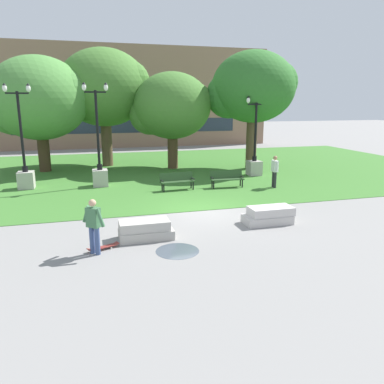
% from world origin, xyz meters
% --- Properties ---
extents(ground_plane, '(140.00, 140.00, 0.00)m').
position_xyz_m(ground_plane, '(0.00, 0.00, 0.00)').
color(ground_plane, gray).
extents(grass_lawn, '(40.00, 20.00, 0.02)m').
position_xyz_m(grass_lawn, '(0.00, 10.00, 0.01)').
color(grass_lawn, '#3D752D').
rests_on(grass_lawn, ground).
extents(concrete_block_center, '(1.80, 0.90, 0.64)m').
position_xyz_m(concrete_block_center, '(-2.78, -2.66, 0.31)').
color(concrete_block_center, '#B2ADA3').
rests_on(concrete_block_center, ground).
extents(concrete_block_left, '(1.86, 0.90, 0.64)m').
position_xyz_m(concrete_block_left, '(1.98, -2.27, 0.31)').
color(concrete_block_left, '#BCB7B2').
rests_on(concrete_block_left, ground).
extents(person_skateboarder, '(0.68, 0.80, 1.71)m').
position_xyz_m(person_skateboarder, '(-4.44, -3.57, 0.96)').
color(person_skateboarder, '#384C7A').
rests_on(person_skateboarder, ground).
extents(skateboard, '(1.02, 0.56, 0.14)m').
position_xyz_m(skateboard, '(-4.20, -3.29, 0.09)').
color(skateboard, maroon).
rests_on(skateboard, ground).
extents(puddle, '(1.35, 1.35, 0.01)m').
position_xyz_m(puddle, '(-2.00, -4.02, 0.00)').
color(puddle, '#47515B').
rests_on(puddle, ground).
extents(park_bench_near_left, '(1.84, 0.68, 0.90)m').
position_xyz_m(park_bench_near_left, '(-0.10, 4.08, 0.54)').
color(park_bench_near_left, '#284723').
rests_on(park_bench_near_left, grass_lawn).
extents(park_bench_near_right, '(1.83, 0.63, 0.90)m').
position_xyz_m(park_bench_near_right, '(2.62, 3.98, 0.54)').
color(park_bench_near_right, '#284723').
rests_on(park_bench_near_right, grass_lawn).
extents(lamp_post_center, '(1.32, 0.80, 5.41)m').
position_xyz_m(lamp_post_center, '(-7.75, 6.51, 1.11)').
color(lamp_post_center, '#ADA89E').
rests_on(lamp_post_center, grass_lawn).
extents(lamp_post_left, '(1.32, 0.80, 4.86)m').
position_xyz_m(lamp_post_left, '(5.50, 6.76, 1.01)').
color(lamp_post_left, '#ADA89E').
rests_on(lamp_post_left, grass_lawn).
extents(lamp_post_right, '(1.32, 0.80, 5.48)m').
position_xyz_m(lamp_post_right, '(-3.94, 6.09, 1.12)').
color(lamp_post_right, '#ADA89E').
rests_on(lamp_post_right, grass_lawn).
extents(tree_near_left, '(5.79, 5.51, 7.81)m').
position_xyz_m(tree_near_left, '(6.24, 9.10, 5.40)').
color(tree_near_left, brown).
rests_on(tree_near_left, grass_lawn).
extents(tree_far_right, '(6.54, 6.22, 7.37)m').
position_xyz_m(tree_far_right, '(-7.39, 11.76, 4.67)').
color(tree_far_right, '#42301E').
rests_on(tree_far_right, grass_lawn).
extents(tree_near_right, '(5.49, 5.23, 6.47)m').
position_xyz_m(tree_near_right, '(1.08, 10.71, 4.20)').
color(tree_near_right, '#4C3823').
rests_on(tree_near_right, grass_lawn).
extents(tree_far_left, '(6.56, 6.25, 8.12)m').
position_xyz_m(tree_far_left, '(-3.25, 13.02, 5.41)').
color(tree_far_left, brown).
rests_on(tree_far_left, grass_lawn).
extents(person_bystander_near_lawn, '(0.25, 0.64, 1.71)m').
position_xyz_m(person_bystander_near_lawn, '(5.05, 3.22, 0.98)').
color(person_bystander_near_lawn, '#28282D').
rests_on(person_bystander_near_lawn, grass_lawn).
extents(building_facade_distant, '(29.62, 1.03, 10.05)m').
position_xyz_m(building_facade_distant, '(-0.30, 24.50, 5.02)').
color(building_facade_distant, '#8E6B56').
rests_on(building_facade_distant, ground).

